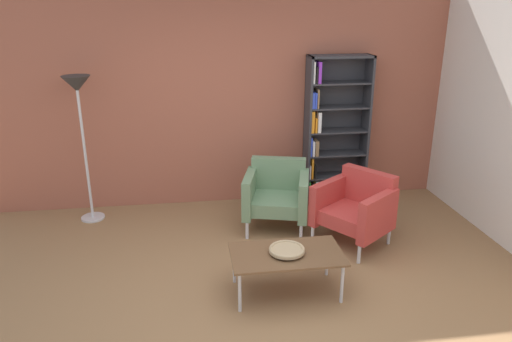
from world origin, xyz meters
TOP-DOWN VIEW (x-y plane):
  - ground_plane at (0.00, 0.00)m, footprint 8.32×8.32m
  - brick_back_panel at (0.00, 2.46)m, footprint 6.40×0.12m
  - bookshelf_tall at (1.30, 2.25)m, footprint 0.80×0.30m
  - coffee_table_low at (0.30, 0.17)m, footprint 1.00×0.56m
  - decorative_bowl at (0.30, 0.17)m, footprint 0.32×0.32m
  - armchair_near_window at (0.46, 1.52)m, footprint 0.86×0.82m
  - armchair_by_bookshelf at (1.24, 1.02)m, footprint 0.94×0.95m
  - floor_lamp_torchiere at (-1.73, 2.05)m, footprint 0.32×0.32m

SIDE VIEW (x-z plane):
  - ground_plane at x=0.00m, z-range 0.00..0.00m
  - coffee_table_low at x=0.30m, z-range 0.17..0.57m
  - armchair_near_window at x=0.46m, z-range 0.02..0.80m
  - armchair_by_bookshelf at x=1.24m, z-range 0.02..0.80m
  - decorative_bowl at x=0.30m, z-range 0.41..0.46m
  - bookshelf_tall at x=1.30m, z-range -0.01..1.89m
  - floor_lamp_torchiere at x=-1.73m, z-range 0.58..2.32m
  - brick_back_panel at x=0.00m, z-range 0.00..2.90m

